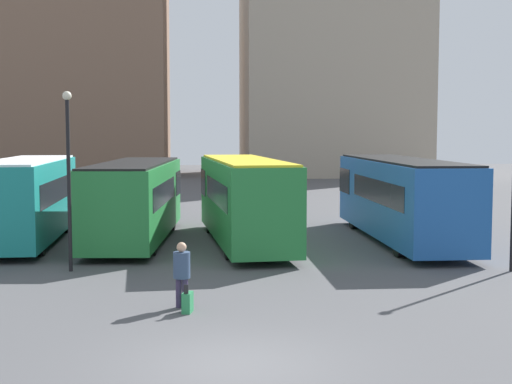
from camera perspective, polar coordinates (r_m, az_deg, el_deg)
The scene contains 10 objects.
ground_plane at distance 13.78m, azimuth -1.73°, elevation -13.70°, with size 160.00×160.00×0.00m, color #4C4C4F.
building_block_left at distance 74.56m, azimuth -15.44°, elevation 9.55°, with size 21.20×14.18×21.36m.
building_block_right at distance 74.91m, azimuth 5.90°, elevation 12.83°, with size 17.57×15.93×29.55m.
bus_0 at distance 29.28m, azimuth -17.85°, elevation -0.45°, with size 2.76×9.49×3.30m.
bus_1 at distance 28.90m, azimuth -9.64°, elevation -0.49°, with size 3.34×10.73×3.17m.
bus_2 at distance 27.75m, azimuth -0.95°, elevation -0.47°, with size 3.34×10.78×3.32m.
bus_3 at distance 29.11m, azimuth 11.46°, elevation -0.34°, with size 2.64×11.72×3.29m.
traveler at distance 17.88m, azimuth -5.96°, elevation -6.14°, with size 0.51×0.51×1.65m.
suitcase at distance 17.55m, azimuth -5.50°, elevation -8.77°, with size 0.29×0.45×0.72m.
lamp_post_0 at distance 22.88m, azimuth -14.77°, elevation 2.02°, with size 0.28×0.28×5.62m.
Camera 1 is at (-0.62, -13.04, 4.39)m, focal length 50.00 mm.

